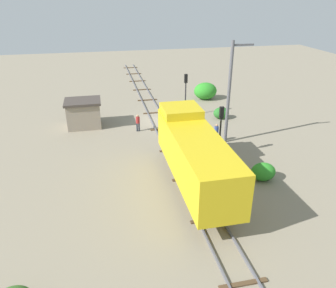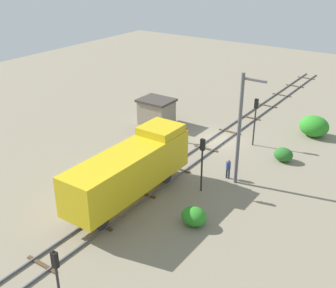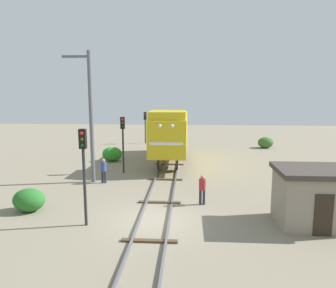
{
  "view_description": "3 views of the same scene",
  "coord_description": "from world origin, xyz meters",
  "px_view_note": "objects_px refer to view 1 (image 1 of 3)",
  "views": [
    {
      "loc": [
        5.79,
        31.84,
        12.51
      ],
      "look_at": [
        1.42,
        11.61,
        2.76
      ],
      "focal_mm": 35.0,
      "sensor_mm": 36.0,
      "label": 1
    },
    {
      "loc": [
        -17.15,
        33.6,
        16.78
      ],
      "look_at": [
        0.15,
        8.46,
        2.75
      ],
      "focal_mm": 45.0,
      "sensor_mm": 36.0,
      "label": 2
    },
    {
      "loc": [
        1.61,
        -15.3,
        6.33
      ],
      "look_at": [
        0.04,
        9.44,
        2.25
      ],
      "focal_mm": 35.0,
      "sensor_mm": 36.0,
      "label": 3
    }
  ],
  "objects_px": {
    "locomotive": "(194,153)",
    "relay_hut": "(84,113)",
    "catenary_mast": "(230,91)",
    "worker_near_track": "(138,122)",
    "traffic_signal_mid": "(221,123)",
    "traffic_signal_near": "(186,88)",
    "worker_by_signal": "(216,131)"
  },
  "relations": [
    {
      "from": "locomotive",
      "to": "relay_hut",
      "type": "height_order",
      "value": "locomotive"
    },
    {
      "from": "locomotive",
      "to": "catenary_mast",
      "type": "height_order",
      "value": "catenary_mast"
    },
    {
      "from": "catenary_mast",
      "to": "worker_near_track",
      "type": "bearing_deg",
      "value": -29.07
    },
    {
      "from": "worker_near_track",
      "to": "catenary_mast",
      "type": "height_order",
      "value": "catenary_mast"
    },
    {
      "from": "traffic_signal_mid",
      "to": "catenary_mast",
      "type": "xyz_separation_m",
      "value": [
        -1.66,
        -2.65,
        1.71
      ]
    },
    {
      "from": "traffic_signal_mid",
      "to": "relay_hut",
      "type": "xyz_separation_m",
      "value": [
        10.9,
        -9.2,
        -1.61
      ]
    },
    {
      "from": "traffic_signal_near",
      "to": "worker_near_track",
      "type": "height_order",
      "value": "traffic_signal_near"
    },
    {
      "from": "traffic_signal_near",
      "to": "worker_near_track",
      "type": "bearing_deg",
      "value": 29.91
    },
    {
      "from": "catenary_mast",
      "to": "relay_hut",
      "type": "relative_size",
      "value": 2.55
    },
    {
      "from": "traffic_signal_mid",
      "to": "catenary_mast",
      "type": "bearing_deg",
      "value": -122.04
    },
    {
      "from": "traffic_signal_mid",
      "to": "worker_near_track",
      "type": "height_order",
      "value": "traffic_signal_mid"
    },
    {
      "from": "traffic_signal_mid",
      "to": "catenary_mast",
      "type": "distance_m",
      "value": 3.56
    },
    {
      "from": "traffic_signal_near",
      "to": "worker_by_signal",
      "type": "xyz_separation_m",
      "value": [
        -1.0,
        7.13,
        -2.18
      ]
    },
    {
      "from": "traffic_signal_mid",
      "to": "relay_hut",
      "type": "bearing_deg",
      "value": -40.18
    },
    {
      "from": "worker_near_track",
      "to": "worker_by_signal",
      "type": "distance_m",
      "value": 7.67
    },
    {
      "from": "traffic_signal_near",
      "to": "relay_hut",
      "type": "height_order",
      "value": "traffic_signal_near"
    },
    {
      "from": "locomotive",
      "to": "traffic_signal_mid",
      "type": "distance_m",
      "value": 5.4
    },
    {
      "from": "worker_near_track",
      "to": "relay_hut",
      "type": "relative_size",
      "value": 0.49
    },
    {
      "from": "locomotive",
      "to": "relay_hut",
      "type": "xyz_separation_m",
      "value": [
        7.5,
        -13.39,
        -1.38
      ]
    },
    {
      "from": "worker_near_track",
      "to": "worker_by_signal",
      "type": "relative_size",
      "value": 1.0
    },
    {
      "from": "worker_by_signal",
      "to": "catenary_mast",
      "type": "relative_size",
      "value": 0.19
    },
    {
      "from": "locomotive",
      "to": "traffic_signal_mid",
      "type": "xyz_separation_m",
      "value": [
        -3.4,
        -4.19,
        0.23
      ]
    },
    {
      "from": "worker_by_signal",
      "to": "relay_hut",
      "type": "bearing_deg",
      "value": -76.01
    },
    {
      "from": "traffic_signal_near",
      "to": "catenary_mast",
      "type": "relative_size",
      "value": 0.52
    },
    {
      "from": "worker_by_signal",
      "to": "relay_hut",
      "type": "xyz_separation_m",
      "value": [
        11.7,
        -6.33,
        0.4
      ]
    },
    {
      "from": "worker_near_track",
      "to": "relay_hut",
      "type": "xyz_separation_m",
      "value": [
        5.1,
        -2.41,
        0.4
      ]
    },
    {
      "from": "traffic_signal_near",
      "to": "relay_hut",
      "type": "xyz_separation_m",
      "value": [
        10.7,
        0.81,
        -1.78
      ]
    },
    {
      "from": "worker_near_track",
      "to": "worker_by_signal",
      "type": "bearing_deg",
      "value": -169.07
    },
    {
      "from": "traffic_signal_near",
      "to": "catenary_mast",
      "type": "distance_m",
      "value": 7.75
    },
    {
      "from": "catenary_mast",
      "to": "relay_hut",
      "type": "distance_m",
      "value": 14.55
    },
    {
      "from": "traffic_signal_near",
      "to": "worker_near_track",
      "type": "distance_m",
      "value": 6.82
    },
    {
      "from": "worker_by_signal",
      "to": "catenary_mast",
      "type": "bearing_deg",
      "value": 117.15
    }
  ]
}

